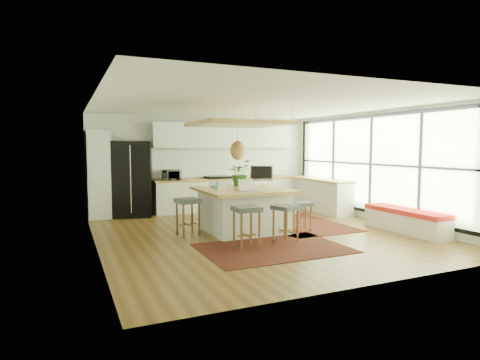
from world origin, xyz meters
name	(u,v)px	position (x,y,z in m)	size (l,w,h in m)	color
floor	(258,233)	(0.00, 0.00, 0.00)	(7.00, 7.00, 0.00)	brown
ceiling	(259,105)	(0.00, 0.00, 2.70)	(7.00, 7.00, 0.00)	white
wall_back	(205,163)	(0.00, 3.50, 1.35)	(6.50, 6.50, 0.00)	silver
wall_front	(378,184)	(0.00, -3.50, 1.35)	(6.50, 6.50, 0.00)	silver
wall_left	(94,174)	(-3.25, 0.00, 1.35)	(7.00, 7.00, 0.00)	silver
wall_right	(378,167)	(3.25, 0.00, 1.35)	(7.00, 7.00, 0.00)	silver
window_wall	(377,165)	(3.22, 0.00, 1.40)	(0.10, 6.20, 2.60)	black
pantry	(98,175)	(-2.95, 3.18, 1.12)	(0.55, 0.60, 2.25)	silver
back_counter_base	(226,195)	(0.55, 3.18, 0.44)	(4.20, 0.60, 0.88)	silver
back_counter_top	(226,179)	(0.55, 3.18, 0.90)	(4.24, 0.64, 0.05)	olive
backsplash	(223,163)	(0.55, 3.48, 1.35)	(4.20, 0.02, 0.80)	white
upper_cabinets	(224,136)	(0.55, 3.32, 2.15)	(4.20, 0.34, 0.70)	silver
range	(218,193)	(0.30, 3.18, 0.50)	(0.76, 0.62, 1.00)	#A5A5AA
right_counter_base	(318,195)	(2.93, 2.00, 0.44)	(0.60, 2.50, 0.88)	silver
right_counter_top	(319,179)	(2.93, 2.00, 0.90)	(0.64, 2.54, 0.05)	olive
window_bench	(406,220)	(2.95, -1.20, 0.25)	(0.52, 2.00, 0.50)	silver
ceiling_panel	(238,137)	(-0.30, 0.40, 2.05)	(1.86, 1.86, 0.80)	olive
rug_near	(274,248)	(-0.32, -1.29, 0.01)	(2.60, 1.80, 0.01)	black
rug_right	(301,224)	(1.34, 0.44, 0.01)	(1.80, 2.60, 0.01)	black
fridge	(132,181)	(-2.11, 3.16, 0.93)	(0.98, 0.77, 1.98)	black
island	(243,210)	(-0.21, 0.31, 0.47)	(1.85, 1.85, 0.93)	olive
stool_near_left	(247,229)	(-0.77, -1.08, 0.35)	(0.45, 0.45, 0.77)	#45484D
stool_near_right	(286,224)	(0.10, -0.98, 0.35)	(0.43, 0.43, 0.72)	#45484D
stool_right_front	(302,214)	(1.00, -0.16, 0.35)	(0.37, 0.37, 0.63)	#45484D
stool_right_back	(280,208)	(1.02, 0.86, 0.35)	(0.44, 0.44, 0.74)	#45484D
stool_left_side	(188,218)	(-1.43, 0.37, 0.35)	(0.45, 0.45, 0.77)	#45484D
laptop	(248,185)	(-0.31, -0.17, 1.05)	(0.34, 0.37, 0.26)	#A5A5AA
monitor	(262,175)	(0.37, 0.57, 1.19)	(0.52, 0.19, 0.49)	#A5A5AA
microwave	(171,174)	(-1.07, 3.18, 1.10)	(0.51, 0.28, 0.34)	#A5A5AA
island_plant	(239,176)	(-0.05, 0.87, 1.16)	(0.54, 0.60, 0.47)	#1E4C19
island_bowl	(214,187)	(-0.74, 0.68, 0.95)	(0.19, 0.19, 0.05)	white
island_bottle_0	(218,185)	(-0.76, 0.41, 1.03)	(0.07, 0.07, 0.19)	#389FE1
island_bottle_1	(229,185)	(-0.61, 0.16, 1.03)	(0.07, 0.07, 0.19)	white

